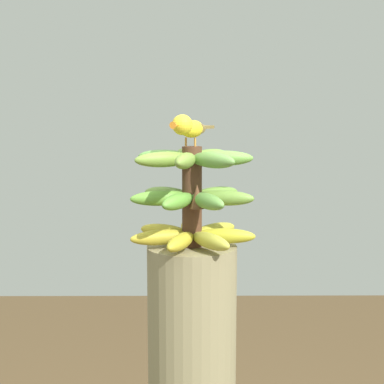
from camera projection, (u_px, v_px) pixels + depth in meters
banana_bunch at (192, 197)px, 1.50m from camera, size 0.32×0.32×0.25m
perched_bird at (188, 127)px, 1.47m from camera, size 0.19×0.11×0.08m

